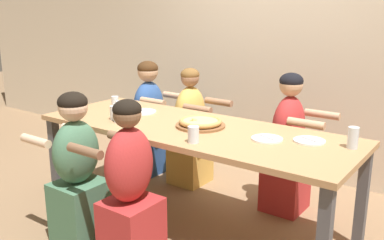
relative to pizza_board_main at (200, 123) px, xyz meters
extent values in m
plane|color=#896B4C|center=(-0.05, -0.03, -0.81)|extent=(18.00, 18.00, 0.00)
cube|color=beige|center=(-0.05, 1.45, 0.79)|extent=(10.00, 0.06, 3.20)
cube|color=tan|center=(-0.05, -0.03, -0.05)|extent=(2.43, 0.88, 0.04)
cube|color=#4C4C51|center=(-1.21, -0.41, -0.44)|extent=(0.07, 0.07, 0.75)
cube|color=#4C4C51|center=(-1.21, 0.35, -0.44)|extent=(0.07, 0.07, 0.75)
cube|color=#4C4C51|center=(1.10, 0.35, -0.44)|extent=(0.07, 0.07, 0.75)
cylinder|color=brown|center=(0.00, 0.00, -0.02)|extent=(0.37, 0.37, 0.02)
torus|color=tan|center=(0.00, 0.00, 0.01)|extent=(0.32, 0.32, 0.03)
cylinder|color=#E5C675|center=(0.00, 0.00, 0.00)|extent=(0.27, 0.27, 0.03)
cylinder|color=#E5C166|center=(-0.05, -0.05, 0.02)|extent=(0.02, 0.02, 0.01)
cylinder|color=#E5C166|center=(-0.03, -0.02, 0.02)|extent=(0.02, 0.02, 0.01)
cylinder|color=#E5C166|center=(-0.06, -0.01, 0.02)|extent=(0.02, 0.02, 0.01)
cylinder|color=#E5C166|center=(-0.04, -0.04, 0.02)|extent=(0.02, 0.02, 0.01)
cylinder|color=white|center=(0.54, 0.00, -0.02)|extent=(0.21, 0.21, 0.01)
cube|color=#B7B7BC|center=(0.54, 0.00, -0.01)|extent=(0.14, 0.06, 0.01)
cylinder|color=white|center=(0.79, 0.12, -0.02)|extent=(0.21, 0.21, 0.01)
cube|color=#B7B7BC|center=(0.79, 0.12, -0.01)|extent=(0.14, 0.07, 0.01)
cylinder|color=white|center=(-0.65, 0.08, -0.02)|extent=(0.23, 0.23, 0.01)
cube|color=#B7B7BC|center=(-0.65, 0.08, -0.01)|extent=(0.15, 0.08, 0.01)
cylinder|color=silver|center=(1.05, 0.15, 0.04)|extent=(0.07, 0.07, 0.14)
cylinder|color=silver|center=(1.05, 0.15, 0.01)|extent=(0.06, 0.06, 0.08)
cylinder|color=silver|center=(-0.58, -0.27, 0.04)|extent=(0.06, 0.06, 0.15)
cylinder|color=silver|center=(-0.58, -0.27, 0.03)|extent=(0.06, 0.06, 0.12)
cylinder|color=silver|center=(0.18, -0.34, 0.03)|extent=(0.07, 0.07, 0.11)
cylinder|color=black|center=(0.18, -0.34, 0.01)|extent=(0.07, 0.07, 0.08)
cylinder|color=silver|center=(-0.70, -0.12, 0.03)|extent=(0.08, 0.08, 0.13)
cylinder|color=black|center=(-0.70, -0.12, 0.01)|extent=(0.07, 0.07, 0.07)
cylinder|color=silver|center=(-0.97, 0.08, 0.02)|extent=(0.06, 0.06, 0.10)
cylinder|color=black|center=(-0.97, 0.08, 0.00)|extent=(0.06, 0.06, 0.06)
cylinder|color=silver|center=(-0.66, -0.22, 0.03)|extent=(0.08, 0.08, 0.11)
cube|color=#B22D2D|center=(-0.06, -0.69, -0.59)|extent=(0.32, 0.34, 0.44)
ellipsoid|color=#B22D2D|center=(-0.06, -0.69, -0.13)|extent=(0.24, 0.36, 0.49)
sphere|color=brown|center=(-0.06, -0.69, 0.20)|extent=(0.17, 0.17, 0.17)
ellipsoid|color=black|center=(-0.06, -0.69, 0.23)|extent=(0.18, 0.18, 0.12)
cylinder|color=brown|center=(-0.27, -0.86, -0.03)|extent=(0.28, 0.06, 0.06)
cylinder|color=brown|center=(-0.27, -0.52, -0.03)|extent=(0.28, 0.06, 0.06)
cube|color=#B22D2D|center=(0.43, 0.63, -0.59)|extent=(0.32, 0.34, 0.44)
ellipsoid|color=#B22D2D|center=(0.43, 0.63, -0.11)|extent=(0.24, 0.36, 0.53)
sphere|color=tan|center=(0.43, 0.63, 0.24)|extent=(0.18, 0.18, 0.18)
ellipsoid|color=black|center=(0.43, 0.63, 0.27)|extent=(0.19, 0.19, 0.13)
cylinder|color=tan|center=(0.63, 0.80, 0.00)|extent=(0.28, 0.06, 0.06)
cylinder|color=tan|center=(0.63, 0.45, 0.00)|extent=(0.28, 0.06, 0.06)
cube|color=#2D5193|center=(-1.07, 0.63, -0.59)|extent=(0.32, 0.34, 0.44)
ellipsoid|color=#2D5193|center=(-1.07, 0.63, -0.13)|extent=(0.24, 0.36, 0.49)
sphere|color=tan|center=(-1.07, 0.63, 0.22)|extent=(0.20, 0.20, 0.20)
ellipsoid|color=#422814|center=(-1.07, 0.63, 0.25)|extent=(0.21, 0.21, 0.14)
cylinder|color=tan|center=(-0.86, 0.80, -0.03)|extent=(0.28, 0.06, 0.06)
cylinder|color=tan|center=(-0.86, 0.45, -0.03)|extent=(0.28, 0.06, 0.06)
cube|color=#477556|center=(-0.57, -0.69, -0.59)|extent=(0.32, 0.34, 0.44)
ellipsoid|color=#477556|center=(-0.57, -0.69, -0.15)|extent=(0.24, 0.36, 0.45)
sphere|color=beige|center=(-0.57, -0.69, 0.17)|extent=(0.20, 0.20, 0.20)
ellipsoid|color=black|center=(-0.57, -0.69, 0.21)|extent=(0.20, 0.20, 0.14)
cylinder|color=beige|center=(-0.78, -0.86, -0.06)|extent=(0.28, 0.06, 0.06)
cylinder|color=beige|center=(-0.78, -0.52, -0.06)|extent=(0.28, 0.06, 0.06)
cube|color=gold|center=(-0.55, 0.63, -0.59)|extent=(0.32, 0.34, 0.44)
ellipsoid|color=gold|center=(-0.55, 0.63, -0.13)|extent=(0.24, 0.36, 0.50)
sphere|color=#9E7051|center=(-0.55, 0.63, 0.20)|extent=(0.17, 0.17, 0.17)
ellipsoid|color=brown|center=(-0.55, 0.63, 0.23)|extent=(0.17, 0.17, 0.12)
cylinder|color=#9E7051|center=(-0.35, 0.80, -0.03)|extent=(0.28, 0.06, 0.06)
cylinder|color=#9E7051|center=(-0.35, 0.45, -0.03)|extent=(0.28, 0.06, 0.06)
camera|label=1|loc=(1.74, -2.50, 0.82)|focal=40.00mm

